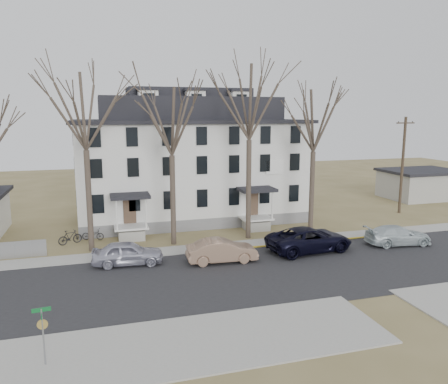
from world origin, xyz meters
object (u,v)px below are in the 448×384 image
object	(u,v)px
car_silver	(128,254)
car_tan	(222,251)
boarding_house	(190,161)
car_white	(398,236)
tree_far_left	(84,105)
tree_mid_left	(171,116)
bicycle_left	(93,235)
car_navy	(309,240)
bicycle_right	(70,238)
tree_mid_right	(314,116)
tree_center	(250,96)
street_sign	(43,327)
utility_pole_far	(403,164)

from	to	relation	value
car_silver	car_tan	size ratio (longest dim) A/B	0.97
boarding_house	car_white	xyz separation A→B (m)	(13.21, -13.15, -4.66)
tree_far_left	tree_mid_left	world-z (taller)	tree_far_left
boarding_house	car_white	distance (m)	19.21
car_tan	bicycle_left	distance (m)	11.34
car_navy	bicycle_right	world-z (taller)	car_navy
boarding_house	tree_mid_right	size ratio (longest dim) A/B	1.63
tree_far_left	car_silver	xyz separation A→B (m)	(2.31, -3.82, -9.57)
car_navy	tree_center	bearing A→B (deg)	28.06
boarding_house	street_sign	world-z (taller)	boarding_house
utility_pole_far	car_navy	xyz separation A→B (m)	(-14.44, -8.74, -4.03)
car_silver	car_navy	world-z (taller)	car_navy
bicycle_left	bicycle_right	world-z (taller)	bicycle_right
tree_far_left	car_silver	world-z (taller)	tree_far_left
tree_mid_left	utility_pole_far	size ratio (longest dim) A/B	1.34
tree_center	car_white	world-z (taller)	tree_center
tree_center	car_silver	xyz separation A→B (m)	(-9.69, -3.82, -10.31)
car_white	street_sign	distance (m)	25.81
tree_center	car_white	distance (m)	15.38
tree_mid_left	bicycle_left	xyz separation A→B (m)	(-5.91, 2.69, -9.15)
car_tan	car_navy	world-z (taller)	car_navy
tree_mid_right	street_sign	world-z (taller)	tree_mid_right
tree_mid_right	car_silver	world-z (taller)	tree_mid_right
bicycle_left	car_tan	bearing A→B (deg)	-114.50
car_white	bicycle_left	size ratio (longest dim) A/B	2.90
utility_pole_far	boarding_house	bearing A→B (deg)	169.08
bicycle_left	street_sign	xyz separation A→B (m)	(-1.73, -17.50, 1.19)
tree_mid_right	car_white	distance (m)	11.23
tree_center	tree_far_left	bearing A→B (deg)	180.00
tree_mid_right	car_navy	size ratio (longest dim) A/B	2.04
tree_mid_left	car_navy	bearing A→B (deg)	-26.63
car_white	bicycle_right	xyz separation A→B (m)	(-23.78, 7.02, -0.17)
utility_pole_far	bicycle_left	world-z (taller)	utility_pole_far
tree_far_left	bicycle_right	distance (m)	10.12
tree_far_left	tree_mid_right	distance (m)	17.52
bicycle_right	utility_pole_far	bearing A→B (deg)	-109.28
tree_center	car_silver	world-z (taller)	tree_center
tree_center	utility_pole_far	bearing A→B (deg)	13.50
utility_pole_far	car_navy	distance (m)	17.36
tree_far_left	street_sign	world-z (taller)	tree_far_left
tree_far_left	bicycle_left	world-z (taller)	tree_far_left
tree_center	car_navy	world-z (taller)	tree_center
boarding_house	tree_mid_left	xyz separation A→B (m)	(-3.00, -8.15, 4.22)
boarding_house	utility_pole_far	bearing A→B (deg)	-10.92
tree_center	car_tan	size ratio (longest dim) A/B	3.13
tree_far_left	car_navy	distance (m)	18.36
tree_far_left	car_navy	world-z (taller)	tree_far_left
boarding_house	tree_mid_left	size ratio (longest dim) A/B	1.63
tree_center	tree_mid_right	distance (m)	5.70
utility_pole_far	car_navy	size ratio (longest dim) A/B	1.52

